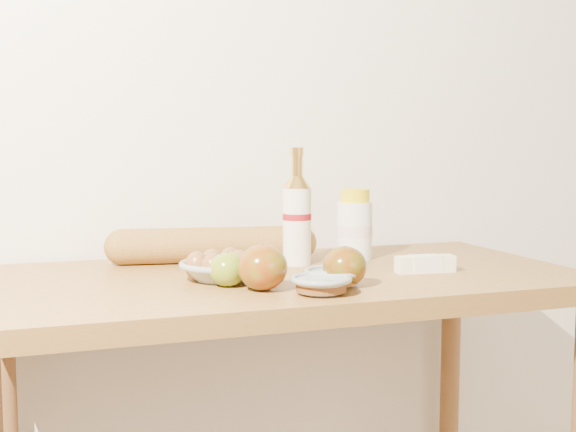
{
  "coord_description": "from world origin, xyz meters",
  "views": [
    {
      "loc": [
        -0.46,
        -0.19,
        1.16
      ],
      "look_at": [
        0.0,
        1.15,
        1.02
      ],
      "focal_mm": 45.0,
      "sensor_mm": 36.0,
      "label": 1
    }
  ],
  "objects_px": {
    "table": "(283,333)",
    "baguette": "(213,245)",
    "bourbon_bottle": "(297,217)",
    "cream_bottle": "(355,227)",
    "egg_bowl": "(220,268)"
  },
  "relations": [
    {
      "from": "table",
      "to": "baguette",
      "type": "bearing_deg",
      "value": 120.37
    },
    {
      "from": "bourbon_bottle",
      "to": "cream_bottle",
      "type": "xyz_separation_m",
      "value": [
        0.15,
        0.03,
        -0.03
      ]
    },
    {
      "from": "bourbon_bottle",
      "to": "egg_bowl",
      "type": "xyz_separation_m",
      "value": [
        -0.2,
        -0.12,
        -0.08
      ]
    },
    {
      "from": "bourbon_bottle",
      "to": "egg_bowl",
      "type": "distance_m",
      "value": 0.25
    },
    {
      "from": "bourbon_bottle",
      "to": "egg_bowl",
      "type": "relative_size",
      "value": 1.19
    },
    {
      "from": "bourbon_bottle",
      "to": "baguette",
      "type": "xyz_separation_m",
      "value": [
        -0.17,
        0.09,
        -0.06
      ]
    },
    {
      "from": "table",
      "to": "cream_bottle",
      "type": "relative_size",
      "value": 7.5
    },
    {
      "from": "bourbon_bottle",
      "to": "baguette",
      "type": "bearing_deg",
      "value": 162.13
    },
    {
      "from": "cream_bottle",
      "to": "egg_bowl",
      "type": "xyz_separation_m",
      "value": [
        -0.35,
        -0.15,
        -0.05
      ]
    },
    {
      "from": "table",
      "to": "cream_bottle",
      "type": "bearing_deg",
      "value": 30.34
    },
    {
      "from": "baguette",
      "to": "cream_bottle",
      "type": "bearing_deg",
      "value": -0.88
    },
    {
      "from": "baguette",
      "to": "bourbon_bottle",
      "type": "bearing_deg",
      "value": -18.88
    },
    {
      "from": "table",
      "to": "baguette",
      "type": "distance_m",
      "value": 0.26
    },
    {
      "from": "table",
      "to": "bourbon_bottle",
      "type": "relative_size",
      "value": 4.71
    },
    {
      "from": "table",
      "to": "bourbon_bottle",
      "type": "xyz_separation_m",
      "value": [
        0.06,
        0.09,
        0.23
      ]
    }
  ]
}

